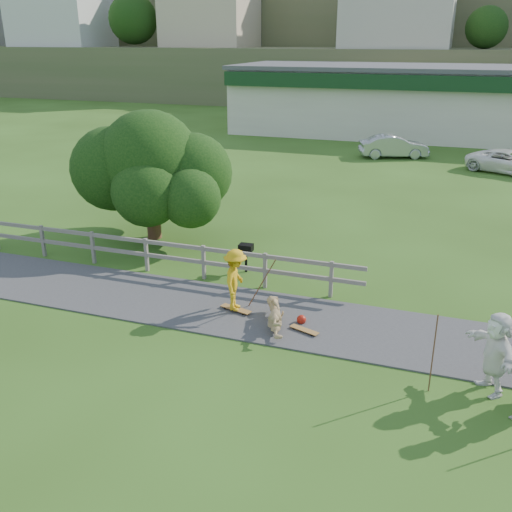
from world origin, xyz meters
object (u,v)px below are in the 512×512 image
Objects in this scene: skater_fallen at (276,315)px; bbq at (246,258)px; tree at (151,185)px; skater_rider at (236,283)px; spectator_d at (495,353)px; car_silver at (394,146)px; car_white at (509,162)px.

bbq is (-2.01, 3.23, 0.13)m from skater_fallen.
bbq is at bearing -24.36° from tree.
skater_rider is at bearing 141.53° from skater_fallen.
spectator_d is 13.31m from tree.
tree is at bearing 140.82° from car_silver.
car_silver is 0.72× the size of tree.
skater_fallen is 22.52m from car_white.
tree is at bearing 165.69° from car_white.
tree reaches higher than skater_fallen.
car_white is 20.24m from bbq.
car_white is at bearing 62.18° from bbq.
skater_rider is 0.94× the size of skater_fallen.
bbq is at bearing -149.70° from spectator_d.
skater_fallen is 0.41× the size of car_white.
tree is (-11.57, 6.47, 1.12)m from spectator_d.
skater_rider is at bearing -77.43° from bbq.
bbq is (-7.17, 4.48, -0.45)m from spectator_d.
car_white is (6.55, -2.40, -0.07)m from car_silver.
car_silver is at bearing 94.57° from car_white.
bbq is (-8.76, -18.25, -0.15)m from car_white.
skater_fallen is 0.32× the size of tree.
car_silver is 19.84m from tree.
spectator_d reaches higher than skater_rider.
skater_fallen is 1.96× the size of bbq.
tree reaches higher than spectator_d.
skater_fallen is at bearing -131.32° from spectator_d.
tree is (-6.41, 5.22, 1.70)m from skater_fallen.
skater_rider is 0.30× the size of tree.
spectator_d is at bearing 171.49° from car_silver.
skater_rider is 0.41× the size of car_silver.
skater_fallen is 0.44× the size of car_silver.
bbq is at bearing 179.04° from car_white.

